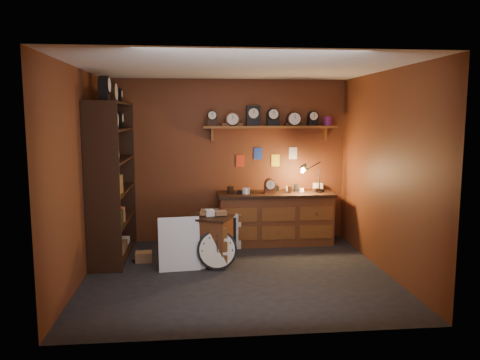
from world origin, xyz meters
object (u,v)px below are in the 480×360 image
Objects in this scene: shelving_unit at (110,174)px; big_round_clock at (217,250)px; low_cabinet at (210,238)px; workbench at (275,215)px.

big_round_clock is at bearing -25.85° from shelving_unit.
low_cabinet is (1.44, -0.48, -0.88)m from shelving_unit.
low_cabinet is at bearing 109.67° from big_round_clock.
workbench reaches higher than low_cabinet.
big_round_clock is at bearing -47.12° from low_cabinet.
workbench reaches higher than big_round_clock.
shelving_unit is 1.35× the size of workbench.
shelving_unit reaches higher than workbench.
big_round_clock is (1.54, -0.74, -0.98)m from shelving_unit.
low_cabinet is 0.30m from big_round_clock.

